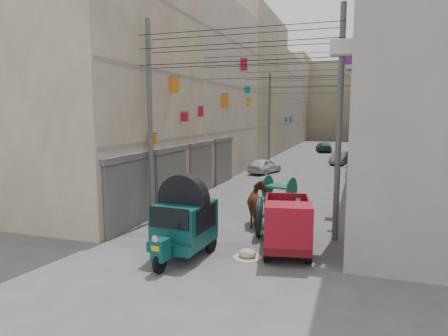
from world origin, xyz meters
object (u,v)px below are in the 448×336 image
at_px(feed_sack, 247,253).
at_px(distant_car_white, 265,166).
at_px(second_cart, 279,188).
at_px(horse, 259,204).
at_px(mini_truck, 288,228).
at_px(distant_car_green, 324,147).
at_px(distant_car_grey, 340,158).
at_px(auto_rickshaw, 184,220).
at_px(tonga_cart, 278,216).

height_order(feed_sack, distant_car_white, distant_car_white).
height_order(second_cart, feed_sack, second_cart).
xyz_separation_m(second_cart, horse, (0.07, -4.71, 0.17)).
height_order(mini_truck, distant_car_white, mini_truck).
bearing_deg(mini_truck, distant_car_green, 82.23).
bearing_deg(distant_car_grey, feed_sack, -85.82).
bearing_deg(mini_truck, auto_rickshaw, -169.71).
bearing_deg(second_cart, mini_truck, -62.65).
xyz_separation_m(auto_rickshaw, distant_car_grey, (3.45, 25.30, -0.60)).
height_order(mini_truck, feed_sack, mini_truck).
bearing_deg(second_cart, distant_car_white, 122.21).
bearing_deg(distant_car_grey, distant_car_green, 109.37).
relative_size(distant_car_grey, distant_car_green, 0.89).
relative_size(feed_sack, horse, 0.28).
xyz_separation_m(mini_truck, distant_car_grey, (0.44, 24.14, -0.30)).
relative_size(auto_rickshaw, feed_sack, 5.08).
bearing_deg(distant_car_white, second_cart, 124.85).
distance_m(auto_rickshaw, mini_truck, 3.24).
xyz_separation_m(auto_rickshaw, tonga_cart, (2.39, 2.86, -0.40)).
bearing_deg(mini_truck, tonga_cart, 99.24).
bearing_deg(distant_car_green, auto_rickshaw, 76.88).
relative_size(second_cart, horse, 0.85).
bearing_deg(tonga_cart, second_cart, 91.30).
relative_size(horse, distant_car_green, 0.52).
height_order(auto_rickshaw, distant_car_green, auto_rickshaw).
distance_m(distant_car_white, distant_car_green, 18.94).
distance_m(second_cart, feed_sack, 8.42).
height_order(tonga_cart, distant_car_white, tonga_cart).
relative_size(auto_rickshaw, distant_car_white, 0.86).
height_order(second_cart, horse, horse).
relative_size(mini_truck, second_cart, 2.00).
bearing_deg(auto_rickshaw, tonga_cart, 53.79).
bearing_deg(distant_car_green, distant_car_white, 70.48).
bearing_deg(second_cart, distant_car_grey, 97.12).
height_order(distant_car_white, distant_car_grey, distant_car_white).
distance_m(auto_rickshaw, horse, 4.40).
bearing_deg(feed_sack, distant_car_green, 91.22).
bearing_deg(feed_sack, distant_car_white, 101.27).
xyz_separation_m(tonga_cart, second_cart, (-1.12, 6.03, -0.09)).
bearing_deg(second_cart, tonga_cart, -64.82).
height_order(horse, distant_car_green, horse).
bearing_deg(feed_sack, horse, 98.69).
distance_m(mini_truck, distant_car_grey, 24.14).
distance_m(tonga_cart, distant_car_white, 15.51).
height_order(horse, distant_car_grey, horse).
xyz_separation_m(mini_truck, horse, (-1.67, 3.02, -0.02)).
xyz_separation_m(tonga_cart, mini_truck, (0.62, -1.70, 0.10)).
bearing_deg(auto_rickshaw, distant_car_white, 98.59).
distance_m(auto_rickshaw, tonga_cart, 3.75).
bearing_deg(tonga_cart, distant_car_white, 95.55).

